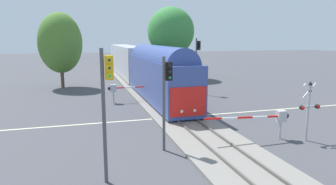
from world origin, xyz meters
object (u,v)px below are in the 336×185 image
traffic_signal_far_side (197,57)px  crossing_gate_near (273,117)px  traffic_signal_median (166,88)px  traffic_signal_near_left (106,95)px  elm_centre_background (171,31)px  crossing_gate_far (120,89)px  oak_behind_train (60,43)px  commuter_train (139,64)px  crossing_signal_mast (309,105)px

traffic_signal_far_side → crossing_gate_near: bearing=-94.8°
traffic_signal_median → traffic_signal_near_left: 4.53m
traffic_signal_median → elm_centre_background: size_ratio=0.48×
crossing_gate_far → traffic_signal_far_side: 9.68m
oak_behind_train → commuter_train: bearing=-6.5°
commuter_train → traffic_signal_far_side: (5.16, -7.46, 1.33)m
crossing_gate_far → traffic_signal_near_left: (-2.56, -16.26, 2.49)m
crossing_gate_near → traffic_signal_far_side: size_ratio=0.91×
crossing_signal_mast → crossing_gate_far: size_ratio=0.62×
elm_centre_background → traffic_signal_far_side: bearing=-94.1°
commuter_train → oak_behind_train: oak_behind_train is taller
crossing_gate_far → elm_centre_background: (9.90, 16.02, 5.76)m
traffic_signal_median → elm_centre_background: bearing=72.9°
traffic_signal_near_left → oak_behind_train: 27.60m
traffic_signal_far_side → oak_behind_train: (-14.77, 8.55, 1.46)m
crossing_gate_far → traffic_signal_near_left: 16.65m
commuter_train → crossing_gate_near: bearing=-80.7°
crossing_gate_near → crossing_gate_far: bearing=119.5°
commuter_train → traffic_signal_near_left: bearing=-103.5°
crossing_gate_far → commuter_train: bearing=69.3°
commuter_train → traffic_signal_median: (-2.90, -23.31, 0.73)m
traffic_signal_far_side → crossing_signal_mast: bearing=-88.0°
commuter_train → traffic_signal_far_side: 9.17m
commuter_train → traffic_signal_near_left: traffic_signal_near_left is taller
commuter_train → traffic_signal_far_side: bearing=-55.3°
crossing_signal_mast → traffic_signal_near_left: 12.35m
crossing_signal_mast → traffic_signal_far_side: size_ratio=0.59×
crossing_signal_mast → elm_centre_background: size_ratio=0.34×
crossing_gate_far → traffic_signal_median: size_ratio=1.12×
elm_centre_background → oak_behind_train: bearing=-162.6°
traffic_signal_near_left → oak_behind_train: (-3.29, 27.35, 1.70)m
oak_behind_train → elm_centre_background: elm_centre_background is taller
commuter_train → traffic_signal_near_left: (-6.32, -26.25, 1.10)m
traffic_signal_near_left → traffic_signal_far_side: 22.03m
traffic_signal_near_left → traffic_signal_far_side: bearing=58.6°
crossing_gate_near → traffic_signal_near_left: traffic_signal_near_left is taller
crossing_gate_far → traffic_signal_far_side: size_ratio=0.95×
crossing_signal_mast → crossing_gate_far: (-9.51, 14.19, -0.86)m
elm_centre_background → crossing_signal_mast: bearing=-90.7°
crossing_signal_mast → traffic_signal_far_side: bearing=92.0°
traffic_signal_near_left → elm_centre_background: 34.76m
crossing_gate_far → oak_behind_train: size_ratio=0.63×
oak_behind_train → elm_centre_background: (15.74, 4.93, 1.57)m
crossing_gate_near → oak_behind_train: 28.25m
traffic_signal_near_left → traffic_signal_far_side: traffic_signal_far_side is taller
crossing_signal_mast → traffic_signal_near_left: traffic_signal_near_left is taller
commuter_train → crossing_gate_near: 23.76m
traffic_signal_median → crossing_signal_mast: bearing=-5.7°
oak_behind_train → crossing_gate_far: bearing=-62.2°
traffic_signal_median → crossing_gate_near: bearing=-0.8°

